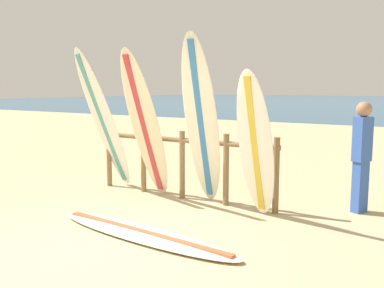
# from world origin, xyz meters

# --- Properties ---
(ground_plane) EXTENTS (120.00, 120.00, 0.00)m
(ground_plane) POSITION_xyz_m (0.00, 0.00, 0.00)
(ground_plane) COLOR tan
(surfboard_rack) EXTENTS (3.31, 0.09, 1.10)m
(surfboard_rack) POSITION_xyz_m (-0.37, 2.58, 0.68)
(surfboard_rack) COLOR olive
(surfboard_rack) RESTS_ON ground
(surfboard_leaning_far_left) EXTENTS (0.65, 1.16, 2.45)m
(surfboard_leaning_far_left) POSITION_xyz_m (-1.82, 2.31, 1.22)
(surfboard_leaning_far_left) COLOR white
(surfboard_leaning_far_left) RESTS_ON ground
(surfboard_leaning_left) EXTENTS (0.62, 0.95, 2.39)m
(surfboard_leaning_left) POSITION_xyz_m (-0.81, 2.19, 1.20)
(surfboard_leaning_left) COLOR beige
(surfboard_leaning_left) RESTS_ON ground
(surfboard_leaning_center_left) EXTENTS (0.66, 1.02, 2.57)m
(surfboard_leaning_center_left) POSITION_xyz_m (0.17, 2.28, 1.28)
(surfboard_leaning_center_left) COLOR white
(surfboard_leaning_center_left) RESTS_ON ground
(surfboard_leaning_center) EXTENTS (0.53, 0.67, 2.04)m
(surfboard_leaning_center) POSITION_xyz_m (1.09, 2.17, 1.02)
(surfboard_leaning_center) COLOR white
(surfboard_leaning_center) RESTS_ON ground
(surfboard_lying_on_sand) EXTENTS (2.81, 0.71, 0.08)m
(surfboard_lying_on_sand) POSITION_xyz_m (0.24, 0.80, 0.04)
(surfboard_lying_on_sand) COLOR silver
(surfboard_lying_on_sand) RESTS_ON ground
(beachgoer_standing) EXTENTS (0.26, 0.30, 1.60)m
(beachgoer_standing) POSITION_xyz_m (2.24, 3.28, 0.88)
(beachgoer_standing) COLOR #3359B2
(beachgoer_standing) RESTS_ON ground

